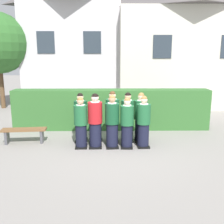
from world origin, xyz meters
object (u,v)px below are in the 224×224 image
Objects in this scene: student_front_row_3 at (127,124)px; student_rear_row_1 at (96,119)px; student_in_red_blazer at (95,122)px; student_front_row_2 at (112,123)px; student_rear_row_4 at (141,118)px; student_front_row_0 at (81,124)px; student_rear_row_3 at (128,118)px; student_rear_row_2 at (112,118)px; student_front_row_4 at (143,123)px; wooden_bench at (24,133)px; student_rear_row_0 at (81,119)px.

student_rear_row_1 is (-0.97, 0.56, 0.02)m from student_front_row_3.
student_in_red_blazer is 1.02× the size of student_front_row_2.
student_rear_row_4 is at bearing 20.74° from student_in_red_blazer.
student_front_row_3 is 0.98× the size of student_rear_row_1.
student_rear_row_3 reaches higher than student_front_row_0.
student_front_row_0 is at bearing -151.36° from student_rear_row_2.
student_front_row_4 is at bearing -19.00° from student_rear_row_1.
student_rear_row_3 is 3.37m from wooden_bench.
student_front_row_3 is 3.33m from wooden_bench.
student_front_row_0 is at bearing -83.69° from student_rear_row_0.
student_in_red_blazer is 1.08× the size of student_front_row_3.
student_rear_row_0 is (-0.06, 0.58, 0.02)m from student_front_row_0.
wooden_bench is (-3.79, 0.39, -0.41)m from student_front_row_4.
student_front_row_3 is at bearing -3.97° from student_front_row_2.
wooden_bench is at bearing 172.31° from student_front_row_3.
student_front_row_3 is at bearing -96.01° from student_rear_row_3.
student_front_row_3 is (0.97, -0.05, -0.06)m from student_in_red_blazer.
student_front_row_2 is 1.02× the size of student_rear_row_0.
student_front_row_3 is 0.96× the size of student_rear_row_4.
student_front_row_3 is 0.96× the size of student_rear_row_3.
wooden_bench is (-2.31, -0.11, -0.41)m from student_rear_row_1.
student_front_row_2 is 1.01× the size of student_rear_row_4.
student_rear_row_3 is at bearing 48.42° from student_front_row_2.
student_front_row_4 reaches higher than wooden_bench.
student_rear_row_0 reaches higher than student_front_row_3.
student_front_row_0 is 0.96× the size of student_front_row_2.
student_front_row_3 is 0.77m from student_rear_row_4.
student_front_row_4 is 0.96× the size of student_rear_row_2.
student_rear_row_4 is at bearing -1.55° from student_rear_row_3.
student_front_row_3 is at bearing -29.95° from student_rear_row_1.
student_in_red_blazer is at bearing -159.26° from student_rear_row_4.
student_rear_row_0 is at bearing 157.47° from student_front_row_3.
wooden_bench is (-1.88, 0.41, -0.40)m from student_front_row_0.
student_rear_row_2 reaches higher than student_front_row_2.
student_front_row_4 is (0.51, 0.05, 0.02)m from student_front_row_3.
student_front_row_4 is 1.12× the size of wooden_bench.
student_in_red_blazer is 1.05× the size of student_rear_row_1.
student_rear_row_0 is at bearing 179.69° from student_rear_row_4.
student_rear_row_3 is (1.03, 0.05, 0.02)m from student_rear_row_1.
student_rear_row_1 is at bearing 50.27° from student_front_row_0.
student_front_row_0 is at bearing -163.33° from student_rear_row_4.
student_rear_row_4 is (0.43, -0.01, -0.00)m from student_rear_row_3.
student_front_row_3 is 1.59m from student_rear_row_0.
student_rear_row_2 reaches higher than student_rear_row_1.
student_front_row_2 is at bearing 176.03° from student_front_row_3.
student_rear_row_3 is (0.50, 0.05, -0.02)m from student_rear_row_2.
student_rear_row_2 is (-0.94, 0.51, 0.04)m from student_front_row_4.
student_rear_row_2 reaches higher than student_rear_row_3.
student_rear_row_4 is (-0.02, 0.55, 0.01)m from student_front_row_4.
wooden_bench is (-2.83, 0.41, -0.43)m from student_front_row_2.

